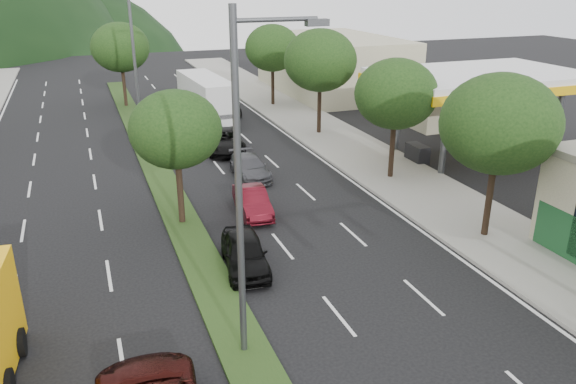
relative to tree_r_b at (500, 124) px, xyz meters
name	(u,v)px	position (x,y,z in m)	size (l,w,h in m)	color
sidewalk_right	(357,152)	(0.50, 13.00, -4.96)	(5.00, 90.00, 0.15)	gray
median	(152,159)	(-12.00, 16.00, -4.98)	(1.60, 56.00, 0.12)	#1E3A15
gas_canopy	(480,81)	(7.00, 10.00, -0.39)	(12.20, 8.20, 5.25)	silver
bldg_right_far	(333,64)	(7.50, 32.00, -2.44)	(10.00, 16.00, 5.20)	beige
tree_r_b	(500,124)	(0.00, 0.00, 0.00)	(4.80, 4.80, 6.94)	black
tree_r_c	(396,94)	(0.00, 8.00, -0.29)	(4.40, 4.40, 6.48)	black
tree_r_d	(320,60)	(0.00, 18.00, 0.14)	(5.00, 5.00, 7.17)	black
tree_r_e	(272,48)	(0.00, 28.00, -0.14)	(4.60, 4.60, 6.71)	black
tree_med_near	(176,130)	(-12.00, 6.00, -0.61)	(4.00, 4.00, 6.02)	black
tree_med_far	(120,47)	(-12.00, 32.00, -0.03)	(4.80, 4.80, 6.94)	black
streetlight_near	(246,177)	(-11.79, -4.00, 0.55)	(2.60, 0.25, 10.00)	#47494C
streetlight_mid	(137,57)	(-11.79, 21.00, 0.55)	(2.60, 0.25, 10.00)	#47494C
car_queue_a	(245,253)	(-10.50, 0.97, -4.36)	(1.59, 3.95, 1.35)	black
car_queue_b	(250,167)	(-7.25, 10.97, -4.44)	(1.66, 4.08, 1.18)	#424246
car_queue_c	(252,202)	(-8.65, 5.97, -4.42)	(1.31, 3.76, 1.24)	#530D17
car_queue_d	(224,141)	(-7.37, 16.38, -4.35)	(2.29, 4.96, 1.38)	black
car_queue_e	(206,122)	(-7.36, 21.38, -4.32)	(1.70, 4.22, 1.44)	#4F4F54
car_queue_f	(227,106)	(-4.54, 26.38, -4.37)	(1.86, 4.59, 1.33)	black
motorhome	(206,97)	(-6.50, 25.02, -3.26)	(3.17, 8.82, 3.33)	silver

